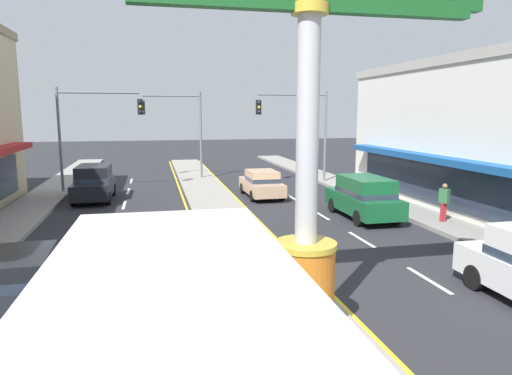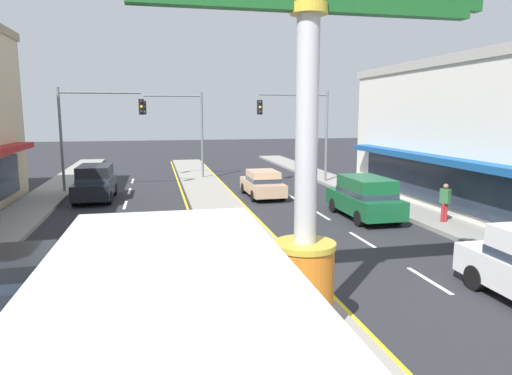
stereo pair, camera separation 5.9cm
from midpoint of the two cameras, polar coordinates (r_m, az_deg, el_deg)
name	(u,v)px [view 1 (the left image)]	position (r m, az deg, el deg)	size (l,w,h in m)	color
median_strip	(224,218)	(20.86, -4.02, -3.78)	(2.57, 52.00, 0.14)	gray
sidewalk_right	(430,218)	(22.23, 20.53, -3.49)	(2.27, 60.00, 0.18)	gray
lane_markings	(229,227)	(19.58, -3.42, -4.84)	(9.31, 52.00, 0.01)	silver
district_sign	(307,138)	(9.33, 6.18, 6.09)	(7.40, 1.30, 8.01)	orange
traffic_light_left_side	(91,121)	(28.94, -19.77, 7.68)	(4.86, 0.46, 6.20)	slate
traffic_light_right_side	(300,120)	(30.82, 5.45, 8.23)	(4.86, 0.46, 6.20)	slate
traffic_light_median_far	(179,121)	(33.17, -9.49, 8.12)	(4.20, 0.46, 6.20)	slate
suv_far_right_lane	(94,182)	(26.83, -19.39, 0.61)	(2.01, 4.62, 1.90)	black
suv_mid_left_lane	(364,197)	(21.48, 13.08, -1.13)	(1.97, 4.60, 1.90)	#14562D
sedan_far_left_oncoming	(15,286)	(12.27, -27.64, -10.73)	(1.95, 4.35, 1.53)	black
sedan_kerb_right	(262,183)	(26.22, 0.63, 0.51)	(1.87, 4.32, 1.53)	tan
pedestrian_near_kerb	(444,200)	(21.02, 22.09, -1.47)	(0.36, 0.45, 1.64)	maroon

